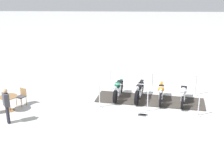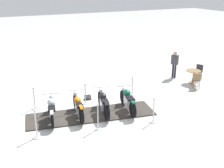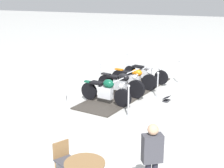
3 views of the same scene
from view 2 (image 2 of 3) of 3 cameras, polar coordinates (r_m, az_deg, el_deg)
The scene contains 17 objects.
ground_plane at distance 12.84m, azimuth -4.11°, elevation -6.14°, with size 80.00×80.00×0.00m, color silver.
display_platform at distance 12.83m, azimuth -4.11°, elevation -6.04°, with size 5.57×1.56×0.05m, color #38332D.
motorcycle_forest at distance 13.05m, azimuth 3.08°, elevation -3.15°, with size 2.13×0.71×0.98m.
motorcycle_black at distance 12.76m, azimuth -1.71°, elevation -3.72°, with size 2.11×0.79×1.05m.
motorcycle_copper at distance 12.57m, azimuth -6.71°, elevation -4.28°, with size 2.12×0.76×1.00m.
motorcycle_chrome at distance 12.48m, azimuth -11.80°, elevation -4.77°, with size 2.19×0.84×0.92m.
stanchion_right_rear at distance 13.72m, azimuth -15.03°, elevation -3.47°, with size 0.33×0.33×1.07m.
stanchion_right_mid at distance 13.91m, azimuth -5.26°, elevation -2.62°, with size 0.34×0.34×1.04m.
stanchion_right_front at distance 14.45m, azimuth 3.98°, elevation -1.43°, with size 0.31×0.31×1.13m.
stanchion_left_front at distance 12.20m, azimuth 8.17°, elevation -5.94°, with size 0.33×0.33×1.09m.
stanchion_left_mid at distance 11.49m, azimuth -2.79°, elevation -7.14°, with size 0.29×0.29×1.11m.
stanchion_left_rear at distance 11.30m, azimuth -14.69°, elevation -8.62°, with size 0.35×0.35×1.14m.
info_placard at distance 14.47m, azimuth -4.82°, elevation -2.79°, with size 0.30×0.40×0.21m.
cafe_table at distance 17.22m, azimuth 15.79°, elevation 2.00°, with size 0.84×0.84×0.75m.
cafe_chair_near_table at distance 16.48m, azimuth 16.31°, elevation 0.93°, with size 0.54×0.54×0.86m.
cafe_chair_across_table at distance 17.97m, azimuth 16.73°, elevation 2.51°, with size 0.54×0.54×0.89m.
bystander_person at distance 17.80m, azimuth 12.25°, elevation 4.24°, with size 0.45×0.41×1.63m.
Camera 2 is at (10.79, -4.15, 5.59)m, focal length 46.36 mm.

